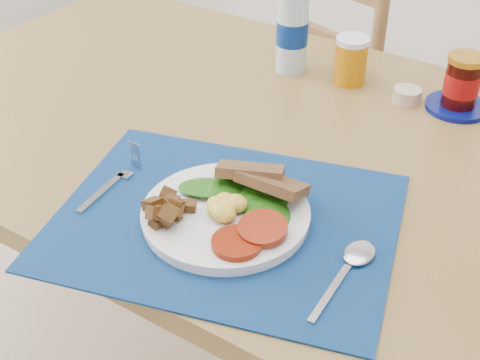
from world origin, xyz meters
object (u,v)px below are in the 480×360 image
Objects in this scene: chair_far at (348,72)px; water_bottle at (293,25)px; breakfast_plate at (221,211)px; jam_on_saucer at (461,86)px; juice_glass at (351,62)px.

water_bottle is (0.06, -0.45, 0.30)m from chair_far.
breakfast_plate is at bearing -71.62° from water_bottle.
jam_on_saucer is (0.41, -0.42, 0.25)m from chair_far.
water_bottle is at bearing 92.78° from breakfast_plate.
chair_far is 4.65× the size of water_bottle.
juice_glass is (0.13, 0.02, -0.05)m from water_bottle.
jam_on_saucer is (0.36, 0.03, -0.05)m from water_bottle.
juice_glass is at bearing 78.70° from breakfast_plate.
jam_on_saucer is at bearing 4.39° from water_bottle.
jam_on_saucer reaches higher than juice_glass.
juice_glass is at bearing -176.96° from jam_on_saucer.
water_bottle is at bearing 113.46° from chair_far.
water_bottle is 2.47× the size of juice_glass.
chair_far is 0.54m from water_bottle.
chair_far is at bearing 113.42° from juice_glass.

